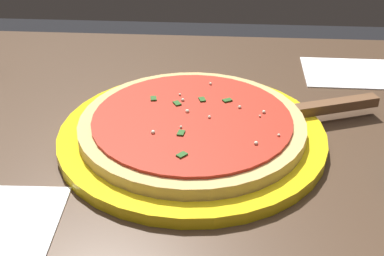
# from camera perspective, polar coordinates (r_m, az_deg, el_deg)

# --- Properties ---
(restaurant_table) EXTENTS (1.01, 0.76, 0.73)m
(restaurant_table) POSITION_cam_1_polar(r_m,az_deg,el_deg) (0.78, -4.16, -9.93)
(restaurant_table) COLOR black
(restaurant_table) RESTS_ON ground_plane
(serving_plate) EXTENTS (0.35, 0.35, 0.02)m
(serving_plate) POSITION_cam_1_polar(r_m,az_deg,el_deg) (0.69, -0.00, -0.89)
(serving_plate) COLOR yellow
(serving_plate) RESTS_ON restaurant_table
(pizza) EXTENTS (0.29, 0.29, 0.02)m
(pizza) POSITION_cam_1_polar(r_m,az_deg,el_deg) (0.68, 0.00, 0.35)
(pizza) COLOR #DBB26B
(pizza) RESTS_ON serving_plate
(pizza_server) EXTENTS (0.22, 0.12, 0.01)m
(pizza_server) POSITION_cam_1_polar(r_m,az_deg,el_deg) (0.74, 12.46, 1.84)
(pizza_server) COLOR silver
(pizza_server) RESTS_ON serving_plate
(napkin_folded_right) EXTENTS (0.15, 0.12, 0.00)m
(napkin_folded_right) POSITION_cam_1_polar(r_m,az_deg,el_deg) (0.91, 16.65, 5.75)
(napkin_folded_right) COLOR white
(napkin_folded_right) RESTS_ON restaurant_table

